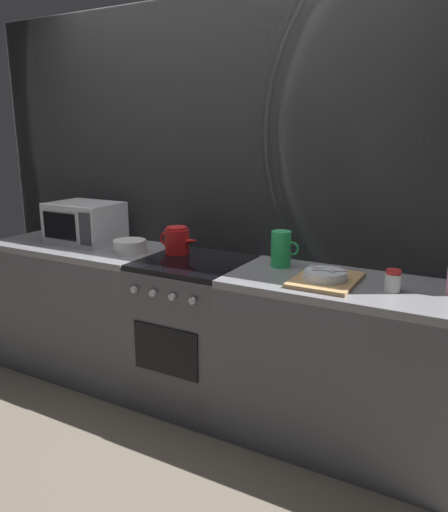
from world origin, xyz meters
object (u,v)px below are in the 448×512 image
at_px(microwave, 85,223).
at_px(mixing_bowl, 130,246).
at_px(spice_jar, 393,281).
at_px(pitcher, 281,249).
at_px(stove_unit, 195,332).
at_px(dish_pile, 326,278).
at_px(kettle, 177,240).

distance_m(microwave, mixing_bowl, 0.46).
height_order(mixing_bowl, spice_jar, spice_jar).
bearing_deg(pitcher, stove_unit, -166.38).
bearing_deg(stove_unit, microwave, 176.67).
bearing_deg(pitcher, dish_pile, -28.35).
relative_size(microwave, pitcher, 2.30).
distance_m(mixing_bowl, pitcher, 0.96).
bearing_deg(stove_unit, mixing_bowl, -175.92).
relative_size(kettle, mixing_bowl, 1.42).
xyz_separation_m(microwave, kettle, (0.71, 0.04, -0.05)).
xyz_separation_m(stove_unit, spice_jar, (1.13, -0.03, 0.50)).
bearing_deg(pitcher, kettle, -177.80).
bearing_deg(dish_pile, pitcher, 151.65).
bearing_deg(mixing_bowl, spice_jar, -0.09).
bearing_deg(mixing_bowl, kettle, 25.31).
bearing_deg(stove_unit, dish_pile, -3.31).
distance_m(stove_unit, microwave, 1.07).
relative_size(microwave, kettle, 1.62).
height_order(pitcher, spice_jar, pitcher).
distance_m(kettle, dish_pile, 1.00).
height_order(microwave, dish_pile, microwave).
bearing_deg(dish_pile, mixing_bowl, 179.31).
bearing_deg(stove_unit, kettle, 151.93).
bearing_deg(spice_jar, pitcher, 166.16).
bearing_deg(mixing_bowl, stove_unit, 4.08).
relative_size(mixing_bowl, spice_jar, 1.90).
distance_m(microwave, kettle, 0.72).
bearing_deg(kettle, microwave, -176.56).
bearing_deg(stove_unit, spice_jar, -1.75).
relative_size(microwave, dish_pile, 1.15).
xyz_separation_m(dish_pile, spice_jar, (0.32, 0.01, 0.03)).
height_order(kettle, spice_jar, kettle).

